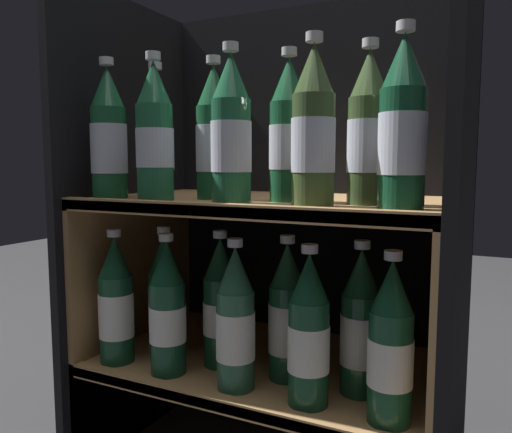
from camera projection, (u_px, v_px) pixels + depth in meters
fridge_back_wall at (307, 222)px, 1.17m from camera, size 0.72×0.02×0.98m
fridge_side_left at (130, 224)px, 1.14m from camera, size 0.02×0.45×0.98m
fridge_side_right at (460, 247)px, 0.83m from camera, size 0.02×0.45×0.98m
shelf_lower at (267, 381)px, 1.01m from camera, size 0.68×0.41×0.24m
shelf_upper at (268, 273)px, 0.99m from camera, size 0.68×0.41×0.57m
bottle_upper_front_0 at (109, 138)px, 0.96m from camera, size 0.07×0.07×0.27m
bottle_upper_front_1 at (155, 136)px, 0.91m from camera, size 0.07×0.07×0.27m
bottle_upper_front_2 at (231, 134)px, 0.84m from camera, size 0.07×0.07×0.27m
bottle_upper_front_3 at (313, 132)px, 0.78m from camera, size 0.07×0.07×0.27m
bottle_upper_front_4 at (403, 129)px, 0.72m from camera, size 0.07×0.07×0.27m
bottle_upper_back_0 at (157, 139)px, 1.00m from camera, size 0.07×0.07×0.27m
bottle_upper_back_1 at (214, 137)px, 0.94m from camera, size 0.07×0.07×0.27m
bottle_upper_back_2 at (289, 135)px, 0.88m from camera, size 0.07×0.07×0.27m
bottle_upper_back_3 at (368, 133)px, 0.81m from camera, size 0.07×0.07×0.27m
bottle_lower_front_0 at (116, 304)px, 0.99m from camera, size 0.07×0.07×0.27m
bottle_lower_front_1 at (167, 312)px, 0.93m from camera, size 0.07×0.07×0.27m
bottle_lower_front_2 at (233, 323)px, 0.87m from camera, size 0.07×0.07×0.27m
bottle_lower_front_3 at (309, 335)px, 0.81m from camera, size 0.07×0.07×0.27m
bottle_lower_front_4 at (391, 347)px, 0.75m from camera, size 0.07×0.07×0.27m
bottle_lower_back_0 at (165, 299)px, 1.03m from camera, size 0.07×0.07×0.27m
bottle_lower_back_1 at (221, 306)px, 0.97m from camera, size 0.07×0.07×0.27m
bottle_lower_back_2 at (287, 316)px, 0.91m from camera, size 0.07×0.07×0.27m
bottle_lower_back_3 at (360, 327)px, 0.85m from camera, size 0.07×0.07×0.27m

